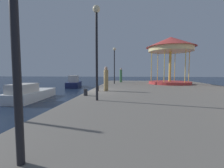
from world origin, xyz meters
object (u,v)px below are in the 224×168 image
motorboat_white (30,94)px  person_far_corner (106,80)px  lamp_post_mid_promenade (97,37)px  motorboat_navy (74,83)px  bollard_center (97,88)px  person_near_carousel (121,76)px  carousel (171,49)px  lamp_post_far_end (114,59)px  bollard_south (86,92)px

motorboat_white → person_far_corner: (6.10, 0.02, 1.16)m
lamp_post_mid_promenade → motorboat_navy: bearing=113.4°
bollard_center → person_near_carousel: 10.14m
carousel → lamp_post_far_end: size_ratio=1.30×
person_near_carousel → bollard_center: bearing=-97.6°
carousel → bollard_center: bearing=-133.5°
motorboat_white → lamp_post_far_end: 9.93m
motorboat_navy → lamp_post_mid_promenade: lamp_post_mid_promenade is taller
motorboat_navy → motorboat_white: bearing=-89.3°
lamp_post_mid_promenade → person_near_carousel: bearing=87.4°
lamp_post_far_end → bollard_center: 7.76m
motorboat_navy → lamp_post_far_end: size_ratio=1.08×
motorboat_white → carousel: (12.68, 7.49, 4.40)m
lamp_post_mid_promenade → person_near_carousel: 14.01m
carousel → bollard_south: carousel is taller
bollard_south → bollard_center: same height
lamp_post_far_end → person_near_carousel: 3.51m
carousel → bollard_center: size_ratio=14.01×
person_far_corner → person_near_carousel: 9.91m
motorboat_white → person_far_corner: bearing=0.2°
bollard_south → bollard_center: 2.33m
person_near_carousel → carousel: bearing=-22.3°
lamp_post_mid_promenade → carousel: bearing=60.3°
bollard_south → carousel: bearing=52.9°
motorboat_navy → person_far_corner: (6.23, -10.64, 1.03)m
lamp_post_mid_promenade → person_far_corner: size_ratio=2.54×
motorboat_white → bollard_center: bearing=-1.3°
carousel → lamp_post_far_end: 6.66m
lamp_post_mid_promenade → bollard_center: 4.85m
motorboat_white → bollard_south: size_ratio=12.93×
bollard_south → bollard_center: (0.27, 2.31, 0.00)m
person_near_carousel → motorboat_navy: bearing=173.8°
motorboat_navy → lamp_post_far_end: lamp_post_far_end is taller
motorboat_navy → lamp_post_mid_promenade: bearing=-66.6°
lamp_post_mid_promenade → bollard_south: (-1.00, 1.48, -2.94)m
person_far_corner → lamp_post_far_end: bearing=89.8°
person_far_corner → motorboat_navy: bearing=120.3°
carousel → person_far_corner: (-6.58, -7.47, -3.25)m
motorboat_navy → carousel: carousel is taller
motorboat_white → lamp_post_far_end: (6.13, 7.11, 3.24)m
bollard_center → person_far_corner: 0.93m
lamp_post_mid_promenade → person_far_corner: (-0.08, 3.93, -2.28)m
carousel → person_far_corner: bearing=-131.4°
carousel → lamp_post_far_end: carousel is taller
motorboat_white → lamp_post_far_end: lamp_post_far_end is taller
carousel → lamp_post_far_end: bearing=-176.6°
carousel → lamp_post_far_end: (-6.55, -0.38, -1.16)m
bollard_center → bollard_south: bearing=-96.8°
carousel → bollard_center: carousel is taller
motorboat_white → person_far_corner: 6.21m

